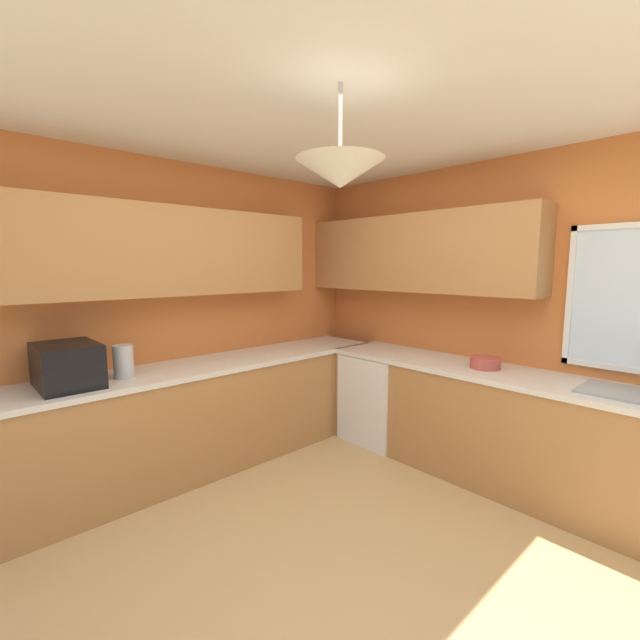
% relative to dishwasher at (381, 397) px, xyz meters
% --- Properties ---
extents(ground_plane, '(8.67, 8.67, 0.00)m').
position_rel_dishwasher_xyz_m(ground_plane, '(1.00, -1.61, -0.42)').
color(ground_plane, tan).
extents(room_shell, '(4.06, 4.02, 2.62)m').
position_rel_dishwasher_xyz_m(room_shell, '(0.20, -0.99, 1.42)').
color(room_shell, '#D17238').
rests_on(room_shell, ground_plane).
extents(counter_run_left, '(0.65, 3.63, 0.88)m').
position_rel_dishwasher_xyz_m(counter_run_left, '(-0.66, -1.61, 0.02)').
color(counter_run_left, '#AD7542').
rests_on(counter_run_left, ground_plane).
extents(counter_run_back, '(3.15, 0.65, 0.88)m').
position_rel_dishwasher_xyz_m(counter_run_back, '(1.21, 0.03, 0.02)').
color(counter_run_back, '#AD7542').
rests_on(counter_run_back, ground_plane).
extents(dishwasher, '(0.60, 0.60, 0.84)m').
position_rel_dishwasher_xyz_m(dishwasher, '(0.00, 0.00, 0.00)').
color(dishwasher, white).
rests_on(dishwasher, ground_plane).
extents(microwave, '(0.48, 0.36, 0.29)m').
position_rel_dishwasher_xyz_m(microwave, '(-0.66, -2.50, 0.61)').
color(microwave, black).
rests_on(microwave, counter_run_left).
extents(kettle, '(0.14, 0.14, 0.24)m').
position_rel_dishwasher_xyz_m(kettle, '(-0.64, -2.15, 0.58)').
color(kettle, '#B7B7BC').
rests_on(kettle, counter_run_left).
extents(bowl, '(0.23, 0.23, 0.09)m').
position_rel_dishwasher_xyz_m(bowl, '(1.01, 0.03, 0.51)').
color(bowl, '#B74C42').
rests_on(bowl, counter_run_back).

